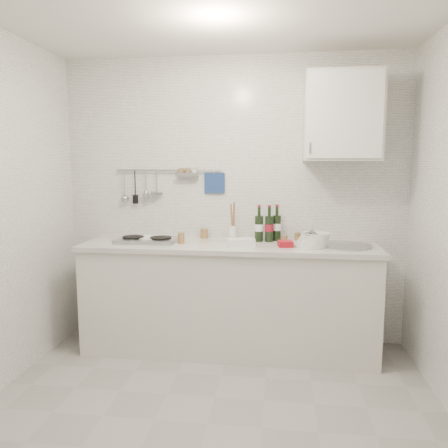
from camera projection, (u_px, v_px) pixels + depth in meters
name	position (u px, v px, depth m)	size (l,w,h in m)	color
floor	(207.00, 424.00, 2.66)	(3.00, 3.00, 0.00)	gray
back_wall	(233.00, 201.00, 3.87)	(3.00, 0.02, 2.50)	silver
counter	(229.00, 300.00, 3.69)	(2.44, 0.64, 0.96)	beige
wall_rail	(166.00, 181.00, 3.89)	(0.98, 0.09, 0.34)	#93969B
wall_cabinet	(342.00, 117.00, 3.49)	(0.60, 0.38, 0.70)	beige
plate_stack_hob	(150.00, 239.00, 3.75)	(0.27, 0.27, 0.04)	#485CA4
plate_stack_sink	(313.00, 240.00, 3.49)	(0.28, 0.27, 0.12)	white
wine_bottles	(268.00, 223.00, 3.71)	(0.22, 0.13, 0.31)	black
butter_dish	(240.00, 243.00, 3.48)	(0.22, 0.11, 0.06)	white
strawberry_punnet	(285.00, 244.00, 3.48)	(0.11, 0.11, 0.05)	#A51217
utensil_crock	(233.00, 231.00, 3.80)	(0.08, 0.08, 0.33)	white
jar_a	(204.00, 233.00, 3.89)	(0.07, 0.07, 0.09)	olive
jar_b	(297.00, 236.00, 3.79)	(0.06, 0.06, 0.07)	olive
jar_c	(284.00, 239.00, 3.65)	(0.06, 0.06, 0.07)	olive
jar_d	(181.00, 237.00, 3.63)	(0.06, 0.06, 0.10)	olive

